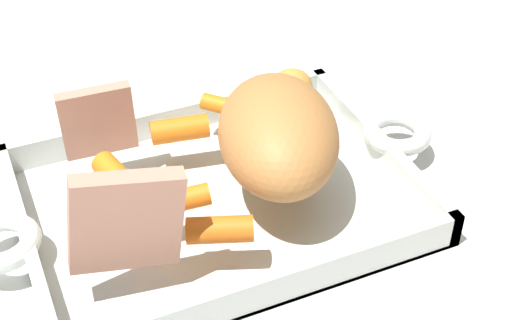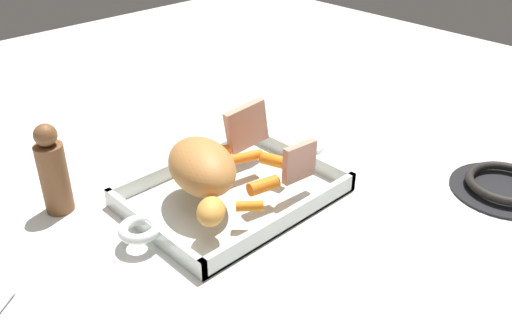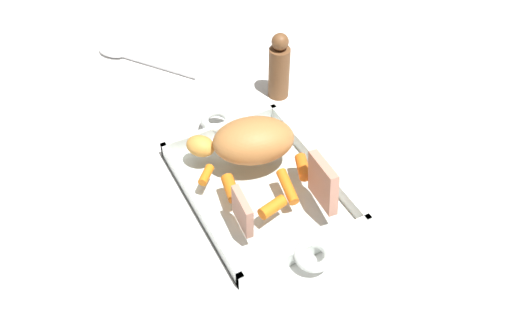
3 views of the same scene
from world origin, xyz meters
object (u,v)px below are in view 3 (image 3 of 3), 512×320
baby_carrot_northeast (273,207)px  serving_spoon (131,56)px  baby_carrot_long (206,175)px  baby_carrot_center_left (231,188)px  potato_near_roast (201,146)px  pepper_mill (279,68)px  baby_carrot_southwest (303,167)px  roasting_dish (259,186)px  baby_carrot_southeast (288,187)px  roast_slice_outer (242,211)px  roast_slice_thin (323,183)px  pork_roast (254,140)px

baby_carrot_northeast → serving_spoon: 0.57m
baby_carrot_long → serving_spoon: (-0.45, 0.01, -0.03)m
baby_carrot_northeast → baby_carrot_center_left: 0.08m
potato_near_roast → pepper_mill: bearing=117.6°
baby_carrot_southwest → pepper_mill: size_ratio=0.34×
roasting_dish → baby_carrot_southeast: 0.07m
roasting_dish → serving_spoon: (-0.49, -0.07, -0.00)m
roasting_dish → baby_carrot_northeast: baby_carrot_northeast is taller
serving_spoon → baby_carrot_center_left: bearing=144.6°
pepper_mill → roast_slice_outer: bearing=-38.4°
roast_slice_outer → baby_carrot_southwest: size_ratio=1.23×
roast_slice_outer → pepper_mill: pepper_mill is taller
roasting_dish → baby_carrot_southwest: size_ratio=8.32×
baby_carrot_southeast → pepper_mill: 0.30m
baby_carrot_southeast → serving_spoon: bearing=-169.7°
roasting_dish → roast_slice_thin: (0.09, 0.07, 0.06)m
potato_near_roast → pepper_mill: (-0.12, 0.23, 0.01)m
roasting_dish → baby_carrot_center_left: 0.07m
baby_carrot_northeast → pepper_mill: pepper_mill is taller
baby_carrot_northeast → baby_carrot_southeast: same height
baby_carrot_long → serving_spoon: baby_carrot_long is taller
roast_slice_thin → pepper_mill: size_ratio=0.53×
baby_carrot_northeast → pork_roast: bearing=165.7°
serving_spoon → pepper_mill: (0.27, 0.24, 0.06)m
roast_slice_outer → serving_spoon: size_ratio=0.27×
pork_roast → baby_carrot_northeast: bearing=-14.3°
pork_roast → baby_carrot_northeast: (0.13, -0.03, -0.03)m
baby_carrot_center_left → pepper_mill: pepper_mill is taller
baby_carrot_southwest → baby_carrot_northeast: bearing=-59.4°
baby_carrot_southeast → potato_near_roast: potato_near_roast is taller
baby_carrot_northeast → baby_carrot_southeast: size_ratio=0.73×
baby_carrot_center_left → baby_carrot_southeast: (0.04, 0.09, -0.00)m
baby_carrot_center_left → baby_carrot_southwest: bearing=83.8°
roast_slice_outer → pepper_mill: (-0.30, 0.24, 0.00)m
baby_carrot_southeast → baby_carrot_southwest: bearing=119.3°
roasting_dish → serving_spoon: roasting_dish is taller
pork_roast → potato_near_roast: bearing=-121.4°
roasting_dish → pepper_mill: bearing=143.2°
serving_spoon → pepper_mill: bearing=-175.8°
roast_slice_thin → baby_carrot_long: bearing=-131.3°
roasting_dish → baby_carrot_center_left: baby_carrot_center_left is taller
baby_carrot_southwest → roast_slice_thin: bearing=-4.6°
baby_carrot_northeast → baby_carrot_long: 0.13m
roast_slice_outer → baby_carrot_center_left: (-0.07, 0.01, -0.02)m
roasting_dish → baby_carrot_southeast: size_ratio=6.26×
potato_near_roast → serving_spoon: (-0.39, -0.01, -0.05)m
baby_carrot_center_left → baby_carrot_southeast: size_ratio=0.76×
baby_carrot_southwest → potato_near_roast: potato_near_roast is taller
roast_slice_thin → baby_carrot_southwest: 0.07m
baby_carrot_southwest → pepper_mill: pepper_mill is taller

